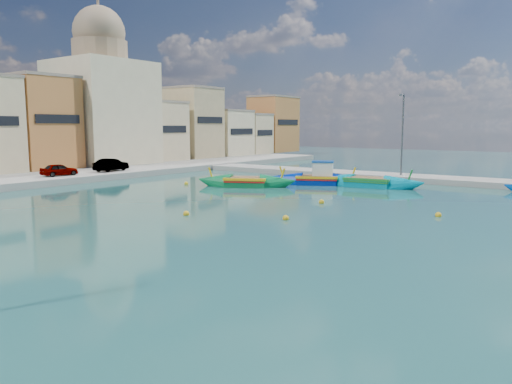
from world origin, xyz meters
TOP-DOWN VIEW (x-y plane):
  - ground at (0.00, 0.00)m, footprint 160.00×160.00m
  - east_quay at (18.00, 0.00)m, footprint 4.00×70.00m
  - north_quay at (0.00, 32.00)m, footprint 80.00×8.00m
  - north_townhouses at (6.68, 39.36)m, footprint 83.20×7.87m
  - church_block at (10.00, 40.00)m, footprint 10.00×10.00m
  - quay_street_lamp at (17.44, 6.00)m, footprint 1.18×0.16m
  - parked_cars at (-6.78, 30.50)m, footprint 24.07×2.44m
  - luzzu_blue_cabin at (10.42, 10.93)m, footprint 5.73×8.90m
  - luzzu_cyan_mid at (11.30, 6.49)m, footprint 3.11×9.63m
  - luzzu_green at (5.37, 14.95)m, footprint 5.86×8.79m
  - mooring_buoys at (1.38, 6.11)m, footprint 24.39×22.74m

SIDE VIEW (x-z plane):
  - ground at x=0.00m, z-range 0.00..0.00m
  - mooring_buoys at x=1.38m, z-range -0.10..0.26m
  - east_quay at x=18.00m, z-range 0.00..0.50m
  - luzzu_green at x=5.37m, z-range -1.08..1.67m
  - luzzu_cyan_mid at x=11.30m, z-range -1.10..1.69m
  - north_quay at x=0.00m, z-range 0.00..0.60m
  - luzzu_blue_cabin at x=10.42m, z-range -1.18..1.95m
  - parked_cars at x=-6.78m, z-range 0.58..1.85m
  - quay_street_lamp at x=17.44m, z-range 0.34..8.34m
  - north_townhouses at x=6.68m, z-range -0.10..10.09m
  - church_block at x=10.00m, z-range -1.14..17.96m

